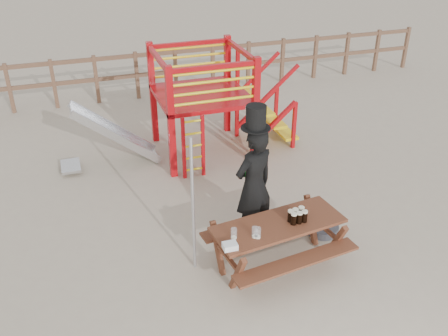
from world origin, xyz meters
TOP-DOWN VIEW (x-y plane):
  - ground at (0.00, 0.00)m, footprint 60.00×60.00m
  - back_fence at (0.00, 7.00)m, footprint 15.09×0.09m
  - playground_fort at (0.12, 3.58)m, footprint 4.71×1.84m
  - picnic_table at (0.17, -0.13)m, footprint 1.95×1.47m
  - man_with_hat at (0.08, 0.57)m, footprint 0.77×0.63m
  - metal_pole at (-0.93, 0.18)m, footprint 0.04×0.04m
  - parasol_base at (1.16, 0.34)m, footprint 0.50×0.50m
  - paper_bag at (-0.64, -0.44)m, footprint 0.18×0.14m
  - stout_pints at (0.43, -0.17)m, footprint 0.26×0.19m
  - empty_glasses at (-0.33, -0.30)m, footprint 0.38×0.17m

SIDE VIEW (x-z plane):
  - ground at x=0.00m, z-range 0.00..0.00m
  - parasol_base at x=1.16m, z-range -0.05..0.17m
  - picnic_table at x=0.17m, z-range 0.09..0.79m
  - back_fence at x=0.00m, z-range 0.14..1.34m
  - paper_bag at x=-0.64m, z-range 0.70..0.78m
  - empty_glasses at x=-0.33m, z-range 0.70..0.85m
  - stout_pints at x=0.43m, z-range 0.70..0.87m
  - man_with_hat at x=0.08m, z-range -0.11..2.04m
  - metal_pole at x=-0.93m, z-range 0.00..2.01m
  - playground_fort at x=0.12m, z-range 0.02..2.12m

